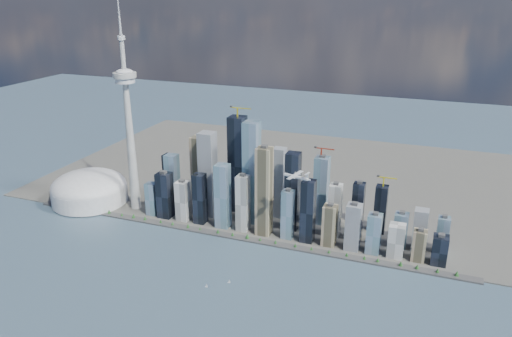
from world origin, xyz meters
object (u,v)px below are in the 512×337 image
at_px(airplane, 296,177).
at_px(sailboat_east, 229,282).
at_px(dome_stadium, 89,189).
at_px(sailboat_west, 207,286).
at_px(needle_tower, 129,123).

relative_size(airplane, sailboat_east, 7.93).
bearing_deg(dome_stadium, sailboat_west, -28.47).
xyz_separation_m(needle_tower, airplane, (463.88, -87.90, -50.47)).
relative_size(needle_tower, airplane, 8.33).
bearing_deg(needle_tower, sailboat_west, -38.54).
relative_size(dome_stadium, sailboat_west, 23.25).
relative_size(dome_stadium, sailboat_east, 23.98).
bearing_deg(sailboat_east, sailboat_west, -154.64).
bearing_deg(sailboat_west, needle_tower, 145.76).
height_order(needle_tower, sailboat_west, needle_tower).
distance_m(needle_tower, sailboat_west, 490.96).
xyz_separation_m(dome_stadium, sailboat_west, (477.99, -259.22, -36.68)).
distance_m(airplane, sailboat_west, 286.48).
bearing_deg(airplane, sailboat_east, -107.76).
relative_size(needle_tower, sailboat_east, 66.01).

